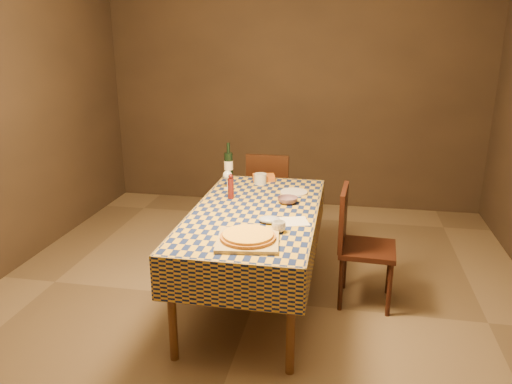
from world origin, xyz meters
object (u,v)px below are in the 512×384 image
at_px(cutting_board, 248,240).
at_px(white_plate, 294,192).
at_px(dining_table, 255,220).
at_px(bowl, 288,200).
at_px(pizza, 248,236).
at_px(chair_right, 357,240).
at_px(wine_bottle, 229,164).
at_px(chair_far, 269,192).

xyz_separation_m(cutting_board, white_plate, (0.17, 1.09, -0.01)).
xyz_separation_m(dining_table, bowl, (0.22, 0.21, 0.10)).
distance_m(pizza, white_plate, 1.10).
distance_m(white_plate, chair_right, 0.67).
bearing_deg(bowl, pizza, -100.64).
bearing_deg(cutting_board, wine_bottle, 108.14).
relative_size(dining_table, white_plate, 8.11).
distance_m(cutting_board, wine_bottle, 1.54).
bearing_deg(pizza, cutting_board, 180.00).
distance_m(bowl, chair_far, 1.12).
distance_m(pizza, chair_right, 1.08).
relative_size(dining_table, pizza, 3.92).
bearing_deg(white_plate, dining_table, -116.26).
relative_size(cutting_board, chair_right, 0.42).
relative_size(cutting_board, bowl, 2.46).
xyz_separation_m(pizza, bowl, (0.15, 0.81, -0.02)).
xyz_separation_m(wine_bottle, white_plate, (0.65, -0.37, -0.12)).
bearing_deg(wine_bottle, chair_far, 51.12).
xyz_separation_m(pizza, chair_right, (0.71, 0.77, -0.29)).
distance_m(wine_bottle, chair_right, 1.42).
relative_size(wine_bottle, chair_far, 0.35).
bearing_deg(dining_table, pizza, -83.42).
bearing_deg(pizza, bowl, 79.36).
xyz_separation_m(dining_table, chair_right, (0.78, 0.17, -0.17)).
height_order(wine_bottle, chair_far, wine_bottle).
bearing_deg(chair_far, bowl, -73.46).
bearing_deg(white_plate, wine_bottle, 150.35).
distance_m(bowl, wine_bottle, 0.91).
bearing_deg(chair_right, chair_far, 128.36).
height_order(chair_far, chair_right, same).
relative_size(pizza, bowl, 2.96).
relative_size(pizza, white_plate, 2.07).
distance_m(wine_bottle, chair_far, 0.63).
xyz_separation_m(pizza, wine_bottle, (-0.48, 1.46, 0.08)).
bearing_deg(chair_right, bowl, 175.29).
height_order(bowl, wine_bottle, wine_bottle).
bearing_deg(cutting_board, white_plate, 81.04).
bearing_deg(chair_right, pizza, -132.59).
bearing_deg(wine_bottle, white_plate, -29.65).
xyz_separation_m(wine_bottle, chair_right, (1.18, -0.69, -0.37)).
distance_m(dining_table, wine_bottle, 0.97).
xyz_separation_m(cutting_board, pizza, (0.00, 0.00, 0.03)).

